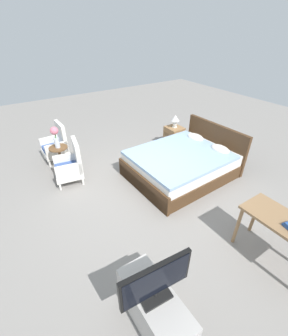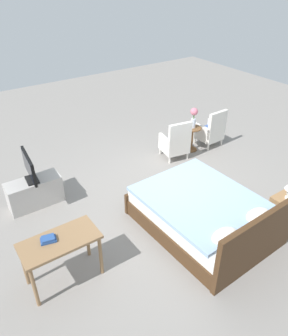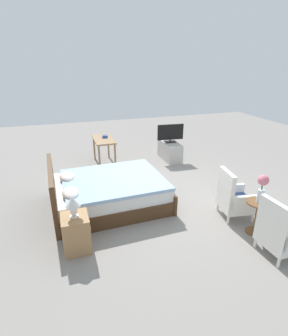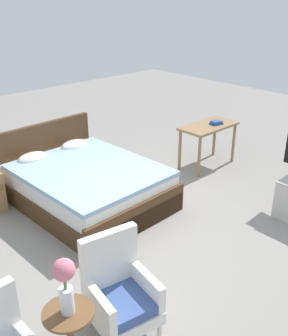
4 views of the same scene
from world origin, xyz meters
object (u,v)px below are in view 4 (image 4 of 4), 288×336
vanity_desk (208,131)px  side_table (70,333)px  bed (84,183)px  armchair_by_window_right (120,294)px  flower_vase (65,281)px  book_stack (216,123)px

vanity_desk → side_table: bearing=-155.2°
bed → side_table: bed is taller
side_table → vanity_desk: size_ratio=0.56×
bed → armchair_by_window_right: 2.40m
flower_vase → book_stack: size_ratio=2.08×
armchair_by_window_right → flower_vase: 0.75m
side_table → book_stack: size_ratio=2.56×
armchair_by_window_right → vanity_desk: 3.87m
side_table → book_stack: (4.10, 1.77, 0.40)m
bed → vanity_desk: bearing=-8.7°
bed → armchair_by_window_right: size_ratio=2.42×
bed → book_stack: size_ratio=9.72×
book_stack → bed: bearing=170.2°
bed → vanity_desk: bed is taller
armchair_by_window_right → book_stack: 3.96m
bed → vanity_desk: 2.37m
side_table → flower_vase: flower_vase is taller
bed → flower_vase: (-1.67, -2.19, 0.58)m
flower_vase → armchair_by_window_right: bearing=6.7°
side_table → vanity_desk: bearing=24.8°
side_table → flower_vase: bearing=0.0°
armchair_by_window_right → side_table: 0.56m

